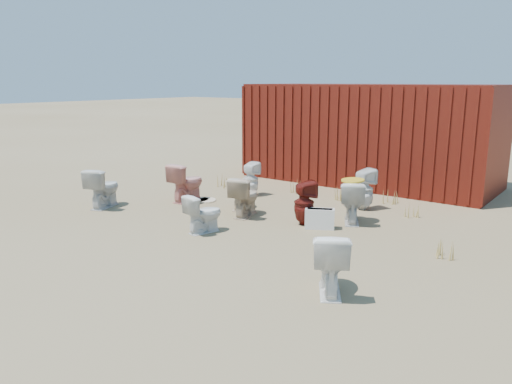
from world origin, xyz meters
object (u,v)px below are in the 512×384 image
Objects in this scene: toilet_front_a at (103,188)px; toilet_front_e at (330,262)px; toilet_front_pink at (187,182)px; shipping_container at (369,134)px; toilet_back_a at (251,179)px; toilet_back_beige_right at (245,197)px; toilet_back_e at (364,189)px; toilet_front_maroon at (304,203)px; loose_tank at (320,219)px; toilet_back_yellowlid at (352,202)px; toilet_back_beige_left at (240,193)px; toilet_front_c at (204,213)px.

toilet_front_e is (5.63, -0.91, -0.01)m from toilet_front_a.
toilet_front_a is 1.68m from toilet_front_pink.
toilet_back_a is at bearing -114.19° from shipping_container.
toilet_front_pink is at bearing -20.50° from toilet_back_beige_right.
toilet_front_pink is at bearing 57.49° from toilet_back_a.
shipping_container reaches higher than toilet_back_e.
toilet_front_maroon is 1.05× the size of toilet_back_a.
toilet_back_beige_right is 1.55m from loose_tank.
toilet_back_beige_right is 1.96m from toilet_back_yellowlid.
loose_tank is at bearing 152.94° from toilet_back_a.
loose_tank is (-0.26, -0.67, -0.21)m from toilet_back_yellowlid.
toilet_front_a is 1.07× the size of toilet_back_a.
shipping_container is 9.22× the size of toilet_back_beige_left.
shipping_container reaches higher than toilet_front_c.
toilet_front_e reaches higher than toilet_back_beige_left.
toilet_back_a is 1.49× the size of loose_tank.
toilet_back_yellowlid is 1.00m from toilet_back_e.
toilet_front_e is 3.63m from toilet_back_beige_right.
loose_tank is (-1.44, 2.24, -0.21)m from toilet_front_e.
toilet_back_yellowlid is at bearing -116.90° from toilet_front_c.
loose_tank is at bearing 40.12° from toilet_back_yellowlid.
toilet_back_a is at bearing 32.22° from toilet_back_e.
toilet_front_e is (4.68, -2.29, -0.02)m from toilet_front_pink.
toilet_back_yellowlid reaches higher than toilet_back_beige_right.
toilet_front_maroon is at bearing 150.15° from toilet_back_a.
toilet_front_maroon is at bearing 100.46° from toilet_back_e.
toilet_back_a is 2.53m from toilet_back_e.
toilet_front_e reaches higher than toilet_back_yellowlid.
toilet_front_c is 3.00m from toilet_front_e.
toilet_back_beige_left is at bearing -165.27° from toilet_front_a.
toilet_front_e is 5.24m from toilet_back_a.
shipping_container is at bearing -138.39° from toilet_front_a.
toilet_back_yellowlid is (4.45, 2.00, -0.02)m from toilet_front_a.
toilet_front_maroon is 0.41m from loose_tank.
shipping_container is 4.38m from toilet_front_maroon.
toilet_front_pink is 1.03× the size of toilet_front_maroon.
toilet_back_beige_right is (2.66, 1.19, -0.03)m from toilet_front_a.
toilet_back_beige_left is 2.25m from toilet_back_yellowlid.
shipping_container is 9.26× the size of toilet_front_c.
toilet_front_e is 1.02× the size of toilet_back_yellowlid.
shipping_container is at bearing -42.94° from toilet_back_e.
toilet_back_beige_right reaches higher than toilet_front_c.
shipping_container is 7.76× the size of toilet_front_e.
toilet_back_yellowlid is at bearing -175.45° from toilet_front_a.
toilet_front_maroon is 0.96× the size of toilet_back_e.
loose_tank is at bearing 149.37° from toilet_back_beige_left.
toilet_front_c is at bearing 87.40° from toilet_back_e.
toilet_front_a is at bearing -40.99° from toilet_front_e.
loose_tank is at bearing 170.81° from toilet_back_beige_right.
toilet_back_e is at bearing -154.92° from toilet_front_pink.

